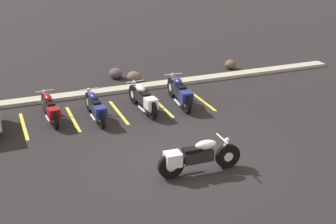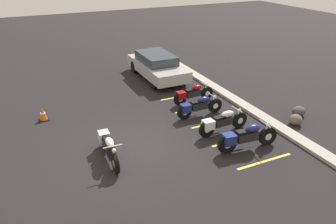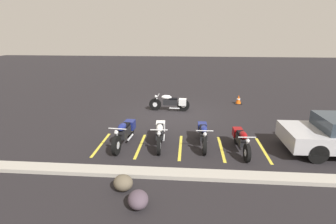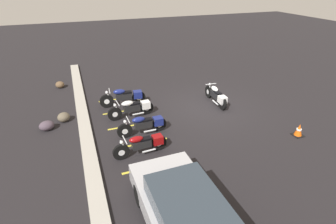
{
  "view_description": "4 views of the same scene",
  "coord_description": "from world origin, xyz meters",
  "px_view_note": "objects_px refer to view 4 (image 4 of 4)",
  "views": [
    {
      "loc": [
        -4.12,
        -9.56,
        5.63
      ],
      "look_at": [
        0.07,
        0.92,
        1.02
      ],
      "focal_mm": 50.0,
      "sensor_mm": 36.0,
      "label": 1
    },
    {
      "loc": [
        9.06,
        -2.65,
        5.95
      ],
      "look_at": [
        -0.61,
        1.83,
        0.81
      ],
      "focal_mm": 35.0,
      "sensor_mm": 36.0,
      "label": 2
    },
    {
      "loc": [
        -0.72,
        12.43,
        4.04
      ],
      "look_at": [
        0.14,
        1.82,
        0.69
      ],
      "focal_mm": 28.0,
      "sensor_mm": 36.0,
      "label": 3
    },
    {
      "loc": [
        -10.11,
        5.74,
        5.73
      ],
      "look_at": [
        -0.6,
        2.21,
        0.43
      ],
      "focal_mm": 28.0,
      "sensor_mm": 36.0,
      "label": 4
    }
  ],
  "objects_px": {
    "parked_bike_1": "(145,124)",
    "parked_bike_2": "(133,108)",
    "landscape_rock_0": "(60,85)",
    "parked_bike_3": "(125,97)",
    "landscape_rock_2": "(64,117)",
    "traffic_cone": "(299,130)",
    "parked_bike_0": "(143,144)",
    "motorcycle_white_featured": "(217,96)",
    "landscape_rock_1": "(47,126)",
    "car_silver": "(188,217)"
  },
  "relations": [
    {
      "from": "car_silver",
      "to": "parked_bike_1",
      "type": "bearing_deg",
      "value": -4.53
    },
    {
      "from": "parked_bike_0",
      "to": "landscape_rock_2",
      "type": "bearing_deg",
      "value": -56.44
    },
    {
      "from": "parked_bike_3",
      "to": "landscape_rock_1",
      "type": "height_order",
      "value": "parked_bike_3"
    },
    {
      "from": "parked_bike_1",
      "to": "landscape_rock_0",
      "type": "xyz_separation_m",
      "value": [
        6.42,
        3.21,
        -0.24
      ]
    },
    {
      "from": "parked_bike_1",
      "to": "car_silver",
      "type": "height_order",
      "value": "car_silver"
    },
    {
      "from": "landscape_rock_2",
      "to": "car_silver",
      "type": "bearing_deg",
      "value": -159.01
    },
    {
      "from": "motorcycle_white_featured",
      "to": "landscape_rock_2",
      "type": "relative_size",
      "value": 3.9
    },
    {
      "from": "parked_bike_0",
      "to": "parked_bike_3",
      "type": "distance_m",
      "value": 4.16
    },
    {
      "from": "parked_bike_2",
      "to": "parked_bike_0",
      "type": "bearing_deg",
      "value": 79.65
    },
    {
      "from": "motorcycle_white_featured",
      "to": "parked_bike_1",
      "type": "height_order",
      "value": "motorcycle_white_featured"
    },
    {
      "from": "parked_bike_1",
      "to": "traffic_cone",
      "type": "distance_m",
      "value": 6.17
    },
    {
      "from": "parked_bike_2",
      "to": "landscape_rock_0",
      "type": "xyz_separation_m",
      "value": [
        4.85,
        3.13,
        -0.25
      ]
    },
    {
      "from": "motorcycle_white_featured",
      "to": "landscape_rock_1",
      "type": "bearing_deg",
      "value": 90.07
    },
    {
      "from": "parked_bike_2",
      "to": "landscape_rock_1",
      "type": "relative_size",
      "value": 3.53
    },
    {
      "from": "parked_bike_2",
      "to": "landscape_rock_2",
      "type": "relative_size",
      "value": 3.91
    },
    {
      "from": "parked_bike_1",
      "to": "parked_bike_2",
      "type": "xyz_separation_m",
      "value": [
        1.57,
        0.09,
        0.01
      ]
    },
    {
      "from": "parked_bike_1",
      "to": "landscape_rock_0",
      "type": "bearing_deg",
      "value": -64.39
    },
    {
      "from": "parked_bike_1",
      "to": "landscape_rock_0",
      "type": "relative_size",
      "value": 4.23
    },
    {
      "from": "car_silver",
      "to": "landscape_rock_0",
      "type": "xyz_separation_m",
      "value": [
        11.36,
        2.89,
        -0.49
      ]
    },
    {
      "from": "motorcycle_white_featured",
      "to": "traffic_cone",
      "type": "bearing_deg",
      "value": -154.4
    },
    {
      "from": "motorcycle_white_featured",
      "to": "parked_bike_2",
      "type": "height_order",
      "value": "same"
    },
    {
      "from": "motorcycle_white_featured",
      "to": "landscape_rock_1",
      "type": "distance_m",
      "value": 7.85
    },
    {
      "from": "traffic_cone",
      "to": "landscape_rock_0",
      "type": "bearing_deg",
      "value": 45.8
    },
    {
      "from": "parked_bike_1",
      "to": "parked_bike_3",
      "type": "height_order",
      "value": "parked_bike_3"
    },
    {
      "from": "parked_bike_1",
      "to": "landscape_rock_2",
      "type": "bearing_deg",
      "value": -36.88
    },
    {
      "from": "landscape_rock_0",
      "to": "car_silver",
      "type": "bearing_deg",
      "value": -165.73
    },
    {
      "from": "car_silver",
      "to": "landscape_rock_2",
      "type": "bearing_deg",
      "value": 20.24
    },
    {
      "from": "parked_bike_3",
      "to": "traffic_cone",
      "type": "xyz_separation_m",
      "value": [
        -5.14,
        -5.91,
        -0.23
      ]
    },
    {
      "from": "parked_bike_0",
      "to": "parked_bike_2",
      "type": "relative_size",
      "value": 0.94
    },
    {
      "from": "parked_bike_3",
      "to": "parked_bike_1",
      "type": "bearing_deg",
      "value": 98.5
    },
    {
      "from": "landscape_rock_0",
      "to": "traffic_cone",
      "type": "height_order",
      "value": "traffic_cone"
    },
    {
      "from": "traffic_cone",
      "to": "parked_bike_1",
      "type": "bearing_deg",
      "value": 68.33
    },
    {
      "from": "parked_bike_1",
      "to": "parked_bike_2",
      "type": "bearing_deg",
      "value": -87.78
    },
    {
      "from": "parked_bike_3",
      "to": "motorcycle_white_featured",
      "type": "bearing_deg",
      "value": 166.62
    },
    {
      "from": "parked_bike_1",
      "to": "parked_bike_3",
      "type": "relative_size",
      "value": 0.92
    },
    {
      "from": "parked_bike_1",
      "to": "car_silver",
      "type": "xyz_separation_m",
      "value": [
        -4.93,
        0.33,
        0.25
      ]
    },
    {
      "from": "parked_bike_0",
      "to": "traffic_cone",
      "type": "height_order",
      "value": "parked_bike_0"
    },
    {
      "from": "motorcycle_white_featured",
      "to": "landscape_rock_1",
      "type": "height_order",
      "value": "motorcycle_white_featured"
    },
    {
      "from": "landscape_rock_1",
      "to": "landscape_rock_2",
      "type": "bearing_deg",
      "value": -51.85
    },
    {
      "from": "parked_bike_2",
      "to": "landscape_rock_1",
      "type": "distance_m",
      "value": 3.67
    },
    {
      "from": "parked_bike_2",
      "to": "landscape_rock_0",
      "type": "height_order",
      "value": "parked_bike_2"
    },
    {
      "from": "motorcycle_white_featured",
      "to": "car_silver",
      "type": "xyz_separation_m",
      "value": [
        -6.38,
        4.42,
        0.24
      ]
    },
    {
      "from": "motorcycle_white_featured",
      "to": "car_silver",
      "type": "distance_m",
      "value": 7.77
    },
    {
      "from": "parked_bike_1",
      "to": "parked_bike_2",
      "type": "height_order",
      "value": "parked_bike_2"
    },
    {
      "from": "parked_bike_0",
      "to": "landscape_rock_1",
      "type": "bearing_deg",
      "value": -45.41
    },
    {
      "from": "parked_bike_1",
      "to": "motorcycle_white_featured",
      "type": "bearing_deg",
      "value": -161.54
    },
    {
      "from": "landscape_rock_0",
      "to": "parked_bike_3",
      "type": "bearing_deg",
      "value": -139.53
    },
    {
      "from": "landscape_rock_2",
      "to": "traffic_cone",
      "type": "distance_m",
      "value": 9.89
    },
    {
      "from": "landscape_rock_2",
      "to": "parked_bike_1",
      "type": "bearing_deg",
      "value": -125.9
    },
    {
      "from": "landscape_rock_1",
      "to": "parked_bike_3",
      "type": "bearing_deg",
      "value": -71.88
    }
  ]
}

